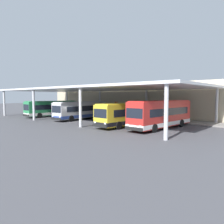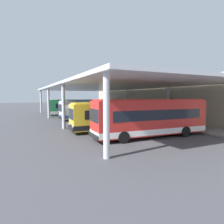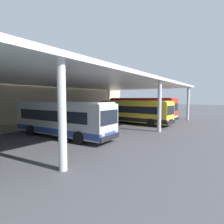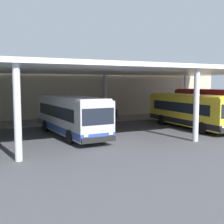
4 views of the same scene
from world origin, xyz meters
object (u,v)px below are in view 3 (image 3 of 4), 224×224
(bus_far_bay, at_px, (141,109))
(banner_sign, at_px, (39,110))
(bench_waiting, at_px, (53,119))
(trash_bin, at_px, (72,117))
(bus_second_bay, at_px, (62,118))
(bus_middle_bay, at_px, (134,112))

(bus_far_bay, bearing_deg, banner_sign, 152.70)
(bench_waiting, bearing_deg, trash_bin, -2.72)
(trash_bin, bearing_deg, bus_second_bay, -135.37)
(bus_far_bay, height_order, banner_sign, bus_far_bay)
(bus_far_bay, bearing_deg, bus_middle_bay, -165.14)
(bus_second_bay, height_order, bench_waiting, bus_second_bay)
(bus_middle_bay, xyz_separation_m, banner_sign, (-9.20, 8.26, 0.32))
(bench_waiting, bearing_deg, bus_middle_bay, -54.20)
(bus_middle_bay, distance_m, banner_sign, 12.37)
(bus_far_bay, bearing_deg, bus_second_bay, -179.57)
(bus_far_bay, xyz_separation_m, bench_waiting, (-11.08, 7.95, -1.18))
(bench_waiting, distance_m, banner_sign, 3.06)
(bench_waiting, xyz_separation_m, trash_bin, (3.20, -0.15, 0.01))
(bus_second_bay, height_order, trash_bin, bus_second_bay)
(bench_waiting, bearing_deg, bus_far_bay, -35.64)
(bus_middle_bay, bearing_deg, bus_far_bay, 14.86)
(bus_far_bay, height_order, trash_bin, bus_far_bay)
(bus_second_bay, xyz_separation_m, trash_bin, (8.02, 7.91, -0.98))
(bus_second_bay, bearing_deg, bench_waiting, 59.14)
(bus_second_bay, relative_size, bench_waiting, 5.92)
(bus_second_bay, distance_m, banner_sign, 7.52)
(banner_sign, bearing_deg, bus_middle_bay, -41.91)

